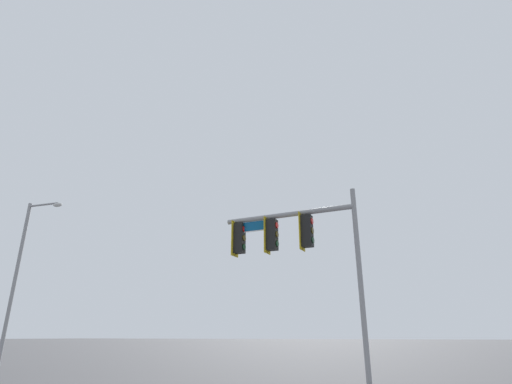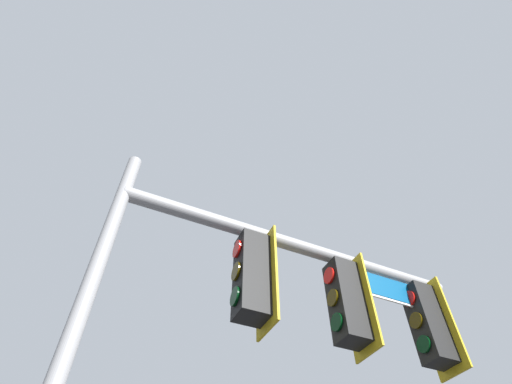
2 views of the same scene
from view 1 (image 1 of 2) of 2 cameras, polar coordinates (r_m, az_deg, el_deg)
signal_pole_near at (r=13.95m, az=4.75°, el=-6.63°), size 4.80×0.60×5.98m
street_lamp at (r=23.41m, az=-30.51°, el=-9.23°), size 2.19×0.41×7.94m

